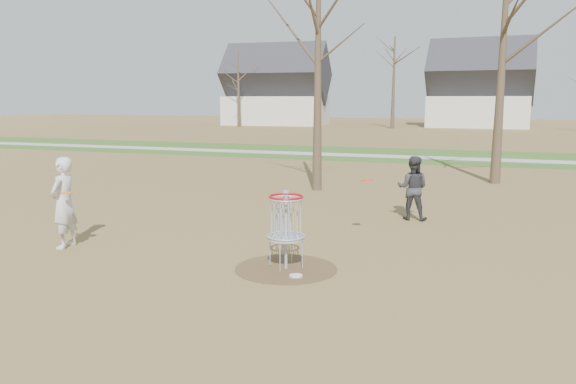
# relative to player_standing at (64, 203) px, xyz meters

# --- Properties ---
(ground) EXTENTS (160.00, 160.00, 0.00)m
(ground) POSITION_rel_player_standing_xyz_m (4.63, 0.13, -0.91)
(ground) COLOR brown
(ground) RESTS_ON ground
(green_band) EXTENTS (160.00, 8.00, 0.01)m
(green_band) POSITION_rel_player_standing_xyz_m (4.63, 21.13, -0.90)
(green_band) COLOR #2D5119
(green_band) RESTS_ON ground
(footpath) EXTENTS (160.00, 1.50, 0.01)m
(footpath) POSITION_rel_player_standing_xyz_m (4.63, 20.13, -0.89)
(footpath) COLOR #9E9E99
(footpath) RESTS_ON green_band
(dirt_circle) EXTENTS (1.80, 1.80, 0.01)m
(dirt_circle) POSITION_rel_player_standing_xyz_m (4.63, 0.13, -0.90)
(dirt_circle) COLOR #47331E
(dirt_circle) RESTS_ON ground
(player_standing) EXTENTS (0.51, 0.71, 1.82)m
(player_standing) POSITION_rel_player_standing_xyz_m (0.00, 0.00, 0.00)
(player_standing) COLOR silver
(player_standing) RESTS_ON ground
(player_throwing) EXTENTS (0.77, 0.60, 1.57)m
(player_throwing) POSITION_rel_player_standing_xyz_m (6.16, 5.01, -0.12)
(player_throwing) COLOR #303035
(player_throwing) RESTS_ON ground
(disc_grounded) EXTENTS (0.22, 0.22, 0.02)m
(disc_grounded) POSITION_rel_player_standing_xyz_m (4.94, -0.24, -0.89)
(disc_grounded) COLOR white
(disc_grounded) RESTS_ON dirt_circle
(discs_in_play) EXTENTS (5.44, 3.16, 0.15)m
(discs_in_play) POSITION_rel_player_standing_xyz_m (3.02, 1.32, 0.30)
(discs_in_play) COLOR #FF290D
(discs_in_play) RESTS_ON ground
(disc_golf_basket) EXTENTS (0.64, 0.64, 1.35)m
(disc_golf_basket) POSITION_rel_player_standing_xyz_m (4.63, 0.13, 0.01)
(disc_golf_basket) COLOR #9EA3AD
(disc_golf_basket) RESTS_ON ground
(bare_trees) EXTENTS (52.62, 44.98, 9.00)m
(bare_trees) POSITION_rel_player_standing_xyz_m (6.41, 35.92, 4.44)
(bare_trees) COLOR #382B1E
(bare_trees) RESTS_ON ground
(houses_row) EXTENTS (56.51, 10.01, 7.26)m
(houses_row) POSITION_rel_player_standing_xyz_m (8.95, 52.69, 2.62)
(houses_row) COLOR silver
(houses_row) RESTS_ON ground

